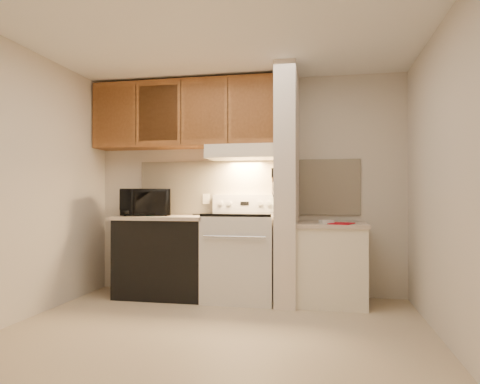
# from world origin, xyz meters

# --- Properties ---
(floor) EXTENTS (3.60, 3.60, 0.00)m
(floor) POSITION_xyz_m (0.00, 0.00, 0.00)
(floor) COLOR #C3AF90
(floor) RESTS_ON ground
(ceiling) EXTENTS (3.60, 3.60, 0.00)m
(ceiling) POSITION_xyz_m (0.00, 0.00, 2.50)
(ceiling) COLOR white
(ceiling) RESTS_ON wall_back
(wall_back) EXTENTS (3.60, 2.50, 0.02)m
(wall_back) POSITION_xyz_m (0.00, 1.50, 1.25)
(wall_back) COLOR beige
(wall_back) RESTS_ON floor
(wall_left) EXTENTS (0.02, 3.00, 2.50)m
(wall_left) POSITION_xyz_m (-1.80, 0.00, 1.25)
(wall_left) COLOR beige
(wall_left) RESTS_ON floor
(wall_right) EXTENTS (0.02, 3.00, 2.50)m
(wall_right) POSITION_xyz_m (1.80, 0.00, 1.25)
(wall_right) COLOR beige
(wall_right) RESTS_ON floor
(backsplash) EXTENTS (2.60, 0.02, 0.63)m
(backsplash) POSITION_xyz_m (0.00, 1.49, 1.24)
(backsplash) COLOR #FFEFCD
(backsplash) RESTS_ON wall_back
(range_body) EXTENTS (0.76, 0.65, 0.92)m
(range_body) POSITION_xyz_m (0.00, 1.16, 0.46)
(range_body) COLOR silver
(range_body) RESTS_ON floor
(oven_window) EXTENTS (0.50, 0.01, 0.30)m
(oven_window) POSITION_xyz_m (0.00, 0.84, 0.50)
(oven_window) COLOR black
(oven_window) RESTS_ON range_body
(oven_handle) EXTENTS (0.65, 0.02, 0.02)m
(oven_handle) POSITION_xyz_m (0.00, 0.80, 0.72)
(oven_handle) COLOR silver
(oven_handle) RESTS_ON range_body
(cooktop) EXTENTS (0.74, 0.64, 0.03)m
(cooktop) POSITION_xyz_m (0.00, 1.16, 0.94)
(cooktop) COLOR black
(cooktop) RESTS_ON range_body
(range_backguard) EXTENTS (0.76, 0.08, 0.20)m
(range_backguard) POSITION_xyz_m (0.00, 1.44, 1.05)
(range_backguard) COLOR silver
(range_backguard) RESTS_ON range_body
(range_display) EXTENTS (0.10, 0.01, 0.04)m
(range_display) POSITION_xyz_m (0.00, 1.40, 1.05)
(range_display) COLOR black
(range_display) RESTS_ON range_backguard
(range_knob_left_outer) EXTENTS (0.05, 0.02, 0.05)m
(range_knob_left_outer) POSITION_xyz_m (-0.28, 1.40, 1.05)
(range_knob_left_outer) COLOR silver
(range_knob_left_outer) RESTS_ON range_backguard
(range_knob_left_inner) EXTENTS (0.05, 0.02, 0.05)m
(range_knob_left_inner) POSITION_xyz_m (-0.18, 1.40, 1.05)
(range_knob_left_inner) COLOR silver
(range_knob_left_inner) RESTS_ON range_backguard
(range_knob_right_inner) EXTENTS (0.05, 0.02, 0.05)m
(range_knob_right_inner) POSITION_xyz_m (0.18, 1.40, 1.05)
(range_knob_right_inner) COLOR silver
(range_knob_right_inner) RESTS_ON range_backguard
(range_knob_right_outer) EXTENTS (0.05, 0.02, 0.05)m
(range_knob_right_outer) POSITION_xyz_m (0.28, 1.40, 1.05)
(range_knob_right_outer) COLOR silver
(range_knob_right_outer) RESTS_ON range_backguard
(dishwasher_front) EXTENTS (1.00, 0.63, 0.87)m
(dishwasher_front) POSITION_xyz_m (-0.88, 1.17, 0.43)
(dishwasher_front) COLOR black
(dishwasher_front) RESTS_ON floor
(left_countertop) EXTENTS (1.04, 0.67, 0.04)m
(left_countertop) POSITION_xyz_m (-0.88, 1.17, 0.89)
(left_countertop) COLOR #C3B09D
(left_countertop) RESTS_ON dishwasher_front
(spoon_rest) EXTENTS (0.25, 0.10, 0.02)m
(spoon_rest) POSITION_xyz_m (-0.48, 1.36, 0.92)
(spoon_rest) COLOR black
(spoon_rest) RESTS_ON left_countertop
(teal_jar) EXTENTS (0.10, 0.10, 0.11)m
(teal_jar) POSITION_xyz_m (-1.02, 1.06, 0.96)
(teal_jar) COLOR #207266
(teal_jar) RESTS_ON left_countertop
(outlet) EXTENTS (0.08, 0.01, 0.12)m
(outlet) POSITION_xyz_m (-0.48, 1.48, 1.10)
(outlet) COLOR white
(outlet) RESTS_ON backsplash
(microwave) EXTENTS (0.65, 0.55, 0.31)m
(microwave) POSITION_xyz_m (-1.10, 1.15, 1.06)
(microwave) COLOR black
(microwave) RESTS_ON left_countertop
(partition_pillar) EXTENTS (0.22, 0.70, 2.50)m
(partition_pillar) POSITION_xyz_m (0.51, 1.15, 1.25)
(partition_pillar) COLOR silver
(partition_pillar) RESTS_ON floor
(pillar_trim) EXTENTS (0.01, 0.70, 0.04)m
(pillar_trim) POSITION_xyz_m (0.39, 1.15, 1.30)
(pillar_trim) COLOR brown
(pillar_trim) RESTS_ON partition_pillar
(knife_strip) EXTENTS (0.02, 0.42, 0.04)m
(knife_strip) POSITION_xyz_m (0.39, 1.10, 1.32)
(knife_strip) COLOR black
(knife_strip) RESTS_ON partition_pillar
(knife_blade_a) EXTENTS (0.01, 0.03, 0.16)m
(knife_blade_a) POSITION_xyz_m (0.38, 0.94, 1.22)
(knife_blade_a) COLOR silver
(knife_blade_a) RESTS_ON knife_strip
(knife_handle_a) EXTENTS (0.02, 0.02, 0.10)m
(knife_handle_a) POSITION_xyz_m (0.38, 0.93, 1.37)
(knife_handle_a) COLOR black
(knife_handle_a) RESTS_ON knife_strip
(knife_blade_b) EXTENTS (0.01, 0.04, 0.18)m
(knife_blade_b) POSITION_xyz_m (0.38, 1.01, 1.21)
(knife_blade_b) COLOR silver
(knife_blade_b) RESTS_ON knife_strip
(knife_handle_b) EXTENTS (0.02, 0.02, 0.10)m
(knife_handle_b) POSITION_xyz_m (0.38, 1.02, 1.37)
(knife_handle_b) COLOR black
(knife_handle_b) RESTS_ON knife_strip
(knife_blade_c) EXTENTS (0.01, 0.04, 0.20)m
(knife_blade_c) POSITION_xyz_m (0.38, 1.11, 1.20)
(knife_blade_c) COLOR silver
(knife_blade_c) RESTS_ON knife_strip
(knife_handle_c) EXTENTS (0.02, 0.02, 0.10)m
(knife_handle_c) POSITION_xyz_m (0.38, 1.10, 1.37)
(knife_handle_c) COLOR black
(knife_handle_c) RESTS_ON knife_strip
(knife_blade_d) EXTENTS (0.01, 0.04, 0.16)m
(knife_blade_d) POSITION_xyz_m (0.38, 1.18, 1.22)
(knife_blade_d) COLOR silver
(knife_blade_d) RESTS_ON knife_strip
(knife_handle_d) EXTENTS (0.02, 0.02, 0.10)m
(knife_handle_d) POSITION_xyz_m (0.38, 1.17, 1.37)
(knife_handle_d) COLOR black
(knife_handle_d) RESTS_ON knife_strip
(knife_blade_e) EXTENTS (0.01, 0.04, 0.18)m
(knife_blade_e) POSITION_xyz_m (0.38, 1.27, 1.21)
(knife_blade_e) COLOR silver
(knife_blade_e) RESTS_ON knife_strip
(knife_handle_e) EXTENTS (0.02, 0.02, 0.10)m
(knife_handle_e) POSITION_xyz_m (0.38, 1.26, 1.37)
(knife_handle_e) COLOR black
(knife_handle_e) RESTS_ON knife_strip
(oven_mitt) EXTENTS (0.03, 0.11, 0.27)m
(oven_mitt) POSITION_xyz_m (0.38, 1.32, 1.16)
(oven_mitt) COLOR gray
(oven_mitt) RESTS_ON partition_pillar
(right_cab_base) EXTENTS (0.70, 0.60, 0.81)m
(right_cab_base) POSITION_xyz_m (0.97, 1.15, 0.40)
(right_cab_base) COLOR white
(right_cab_base) RESTS_ON floor
(right_countertop) EXTENTS (0.74, 0.64, 0.04)m
(right_countertop) POSITION_xyz_m (0.97, 1.15, 0.83)
(right_countertop) COLOR #C3B09D
(right_countertop) RESTS_ON right_cab_base
(red_folder) EXTENTS (0.29, 0.33, 0.01)m
(red_folder) POSITION_xyz_m (1.07, 1.00, 0.85)
(red_folder) COLOR #AB0815
(red_folder) RESTS_ON right_countertop
(white_box) EXTENTS (0.16, 0.14, 0.04)m
(white_box) POSITION_xyz_m (0.92, 1.05, 0.87)
(white_box) COLOR white
(white_box) RESTS_ON right_countertop
(range_hood) EXTENTS (0.78, 0.44, 0.15)m
(range_hood) POSITION_xyz_m (0.00, 1.28, 1.62)
(range_hood) COLOR white
(range_hood) RESTS_ON upper_cabinets
(hood_lip) EXTENTS (0.78, 0.04, 0.06)m
(hood_lip) POSITION_xyz_m (0.00, 1.07, 1.58)
(hood_lip) COLOR white
(hood_lip) RESTS_ON range_hood
(upper_cabinets) EXTENTS (2.18, 0.33, 0.77)m
(upper_cabinets) POSITION_xyz_m (-0.69, 1.32, 2.08)
(upper_cabinets) COLOR brown
(upper_cabinets) RESTS_ON wall_back
(cab_door_a) EXTENTS (0.46, 0.01, 0.63)m
(cab_door_a) POSITION_xyz_m (-1.51, 1.17, 2.08)
(cab_door_a) COLOR brown
(cab_door_a) RESTS_ON upper_cabinets
(cab_gap_a) EXTENTS (0.01, 0.01, 0.73)m
(cab_gap_a) POSITION_xyz_m (-1.23, 1.16, 2.08)
(cab_gap_a) COLOR black
(cab_gap_a) RESTS_ON upper_cabinets
(cab_door_b) EXTENTS (0.46, 0.01, 0.63)m
(cab_door_b) POSITION_xyz_m (-0.96, 1.17, 2.08)
(cab_door_b) COLOR brown
(cab_door_b) RESTS_ON upper_cabinets
(cab_gap_b) EXTENTS (0.01, 0.01, 0.73)m
(cab_gap_b) POSITION_xyz_m (-0.69, 1.16, 2.08)
(cab_gap_b) COLOR black
(cab_gap_b) RESTS_ON upper_cabinets
(cab_door_c) EXTENTS (0.46, 0.01, 0.63)m
(cab_door_c) POSITION_xyz_m (-0.42, 1.17, 2.08)
(cab_door_c) COLOR brown
(cab_door_c) RESTS_ON upper_cabinets
(cab_gap_c) EXTENTS (0.01, 0.01, 0.73)m
(cab_gap_c) POSITION_xyz_m (-0.14, 1.16, 2.08)
(cab_gap_c) COLOR black
(cab_gap_c) RESTS_ON upper_cabinets
(cab_door_d) EXTENTS (0.46, 0.01, 0.63)m
(cab_door_d) POSITION_xyz_m (0.13, 1.17, 2.08)
(cab_door_d) COLOR brown
(cab_door_d) RESTS_ON upper_cabinets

